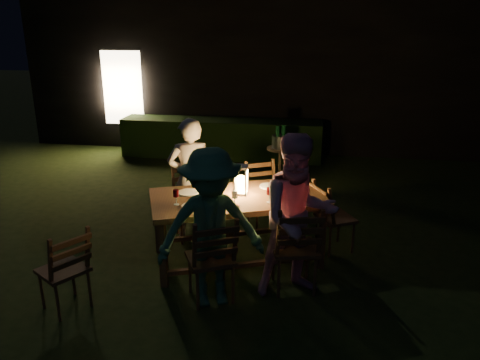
% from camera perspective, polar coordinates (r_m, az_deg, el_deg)
% --- Properties ---
extents(garden_envelope, '(40.00, 40.00, 3.20)m').
position_cam_1_polar(garden_envelope, '(12.01, 2.26, 13.18)').
color(garden_envelope, black).
rests_on(garden_envelope, ground).
extents(dining_table, '(2.22, 1.66, 0.83)m').
position_cam_1_polar(dining_table, '(5.46, -0.29, -2.75)').
color(dining_table, '#53341B').
rests_on(dining_table, ground).
extents(chair_near_left, '(0.62, 0.64, 1.01)m').
position_cam_1_polar(chair_near_left, '(4.90, -3.52, -11.25)').
color(chair_near_left, '#53341B').
rests_on(chair_near_left, ground).
extents(chair_near_right, '(0.58, 0.60, 1.05)m').
position_cam_1_polar(chair_near_right, '(5.09, 6.63, -9.96)').
color(chair_near_right, '#53341B').
rests_on(chair_near_right, ground).
extents(chair_far_left, '(0.60, 0.62, 0.99)m').
position_cam_1_polar(chair_far_left, '(6.27, -5.86, -4.36)').
color(chair_far_left, '#53341B').
rests_on(chair_far_left, ground).
extents(chair_far_right, '(0.60, 0.62, 0.98)m').
position_cam_1_polar(chair_far_right, '(6.45, 3.00, -3.63)').
color(chair_far_right, '#53341B').
rests_on(chair_far_right, ground).
extents(chair_end, '(0.60, 0.59, 0.94)m').
position_cam_1_polar(chair_end, '(6.01, 11.32, -5.85)').
color(chair_end, '#53341B').
rests_on(chair_end, ground).
extents(chair_spare, '(0.60, 0.59, 0.93)m').
position_cam_1_polar(chair_spare, '(5.06, -20.47, -11.74)').
color(chair_spare, '#53341B').
rests_on(chair_spare, ground).
extents(person_house_side, '(0.69, 0.58, 1.61)m').
position_cam_1_polar(person_house_side, '(6.14, -6.06, 0.17)').
color(person_house_side, beige).
rests_on(person_house_side, ground).
extents(person_opp_right, '(1.03, 0.92, 1.73)m').
position_cam_1_polar(person_opp_right, '(4.81, 7.10, -4.48)').
color(person_opp_right, pink).
rests_on(person_opp_right, ground).
extents(person_opp_left, '(1.21, 0.96, 1.65)m').
position_cam_1_polar(person_opp_left, '(4.62, -3.57, -5.98)').
color(person_opp_left, '#3A744E').
rests_on(person_opp_left, ground).
extents(lantern, '(0.16, 0.16, 0.35)m').
position_cam_1_polar(lantern, '(5.44, 0.11, -0.17)').
color(lantern, white).
rests_on(lantern, dining_table).
extents(plate_far_left, '(0.25, 0.25, 0.01)m').
position_cam_1_polar(plate_far_left, '(5.55, -6.34, -1.52)').
color(plate_far_left, white).
rests_on(plate_far_left, dining_table).
extents(plate_near_left, '(0.25, 0.25, 0.01)m').
position_cam_1_polar(plate_near_left, '(5.14, -5.76, -3.19)').
color(plate_near_left, white).
rests_on(plate_near_left, dining_table).
extents(plate_far_right, '(0.25, 0.25, 0.01)m').
position_cam_1_polar(plate_far_right, '(5.74, 3.62, -0.76)').
color(plate_far_right, white).
rests_on(plate_far_right, dining_table).
extents(plate_near_right, '(0.25, 0.25, 0.01)m').
position_cam_1_polar(plate_near_right, '(5.34, 4.94, -2.30)').
color(plate_near_right, white).
rests_on(plate_near_right, dining_table).
extents(wineglass_a, '(0.06, 0.06, 0.18)m').
position_cam_1_polar(wineglass_a, '(5.61, -3.90, -0.35)').
color(wineglass_a, '#59070F').
rests_on(wineglass_a, dining_table).
extents(wineglass_b, '(0.06, 0.06, 0.18)m').
position_cam_1_polar(wineglass_b, '(5.19, -7.79, -2.10)').
color(wineglass_b, '#59070F').
rests_on(wineglass_b, dining_table).
extents(wineglass_c, '(0.06, 0.06, 0.18)m').
position_cam_1_polar(wineglass_c, '(5.22, 3.59, -1.85)').
color(wineglass_c, '#59070F').
rests_on(wineglass_c, dining_table).
extents(wineglass_d, '(0.06, 0.06, 0.18)m').
position_cam_1_polar(wineglass_d, '(5.72, 5.39, -0.01)').
color(wineglass_d, '#59070F').
rests_on(wineglass_d, dining_table).
extents(wineglass_e, '(0.06, 0.06, 0.18)m').
position_cam_1_polar(wineglass_e, '(5.11, -0.66, -2.28)').
color(wineglass_e, silver).
rests_on(wineglass_e, dining_table).
extents(bottle_table, '(0.07, 0.07, 0.28)m').
position_cam_1_polar(bottle_table, '(5.34, -2.91, -0.75)').
color(bottle_table, '#0F471E').
rests_on(bottle_table, dining_table).
extents(napkin_left, '(0.18, 0.14, 0.01)m').
position_cam_1_polar(napkin_left, '(5.11, -1.16, -3.26)').
color(napkin_left, red).
rests_on(napkin_left, dining_table).
extents(napkin_right, '(0.18, 0.14, 0.01)m').
position_cam_1_polar(napkin_right, '(5.30, 6.23, -2.53)').
color(napkin_right, red).
rests_on(napkin_right, dining_table).
extents(phone, '(0.14, 0.07, 0.01)m').
position_cam_1_polar(phone, '(5.07, -6.43, -3.61)').
color(phone, black).
rests_on(phone, dining_table).
extents(side_table, '(0.47, 0.47, 0.63)m').
position_cam_1_polar(side_table, '(8.34, 4.89, 3.46)').
color(side_table, brown).
rests_on(side_table, ground).
extents(ice_bucket, '(0.30, 0.30, 0.22)m').
position_cam_1_polar(ice_bucket, '(8.29, 4.93, 4.69)').
color(ice_bucket, '#A5A8AD').
rests_on(ice_bucket, side_table).
extents(bottle_bucket_a, '(0.07, 0.07, 0.32)m').
position_cam_1_polar(bottle_bucket_a, '(8.25, 4.57, 4.98)').
color(bottle_bucket_a, '#0F471E').
rests_on(bottle_bucket_a, side_table).
extents(bottle_bucket_b, '(0.07, 0.07, 0.32)m').
position_cam_1_polar(bottle_bucket_b, '(8.32, 5.31, 5.07)').
color(bottle_bucket_b, '#0F471E').
rests_on(bottle_bucket_b, side_table).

